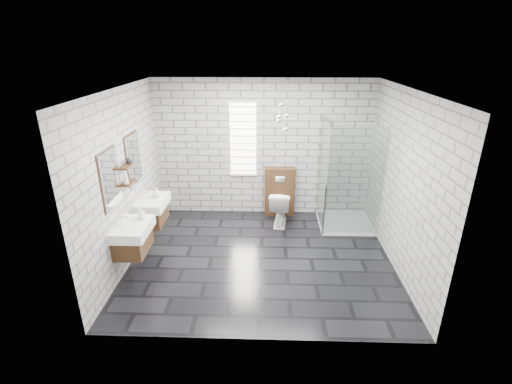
# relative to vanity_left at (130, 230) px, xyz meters

# --- Properties ---
(floor) EXTENTS (4.20, 3.60, 0.02)m
(floor) POSITION_rel_vanity_left_xyz_m (1.91, 0.51, -0.77)
(floor) COLOR black
(floor) RESTS_ON ground
(ceiling) EXTENTS (4.20, 3.60, 0.02)m
(ceiling) POSITION_rel_vanity_left_xyz_m (1.91, 0.51, 1.95)
(ceiling) COLOR white
(ceiling) RESTS_ON wall_back
(wall_back) EXTENTS (4.20, 0.02, 2.70)m
(wall_back) POSITION_rel_vanity_left_xyz_m (1.91, 2.32, 0.59)
(wall_back) COLOR #A0A09A
(wall_back) RESTS_ON floor
(wall_front) EXTENTS (4.20, 0.02, 2.70)m
(wall_front) POSITION_rel_vanity_left_xyz_m (1.91, -1.30, 0.59)
(wall_front) COLOR #A0A09A
(wall_front) RESTS_ON floor
(wall_left) EXTENTS (0.02, 3.60, 2.70)m
(wall_left) POSITION_rel_vanity_left_xyz_m (-0.20, 0.51, 0.59)
(wall_left) COLOR #A0A09A
(wall_left) RESTS_ON floor
(wall_right) EXTENTS (0.02, 3.60, 2.70)m
(wall_right) POSITION_rel_vanity_left_xyz_m (4.02, 0.51, 0.59)
(wall_right) COLOR #A0A09A
(wall_right) RESTS_ON floor
(vanity_left) EXTENTS (0.47, 0.70, 1.57)m
(vanity_left) POSITION_rel_vanity_left_xyz_m (0.00, 0.00, 0.00)
(vanity_left) COLOR #412814
(vanity_left) RESTS_ON wall_left
(vanity_right) EXTENTS (0.47, 0.70, 1.57)m
(vanity_right) POSITION_rel_vanity_left_xyz_m (0.00, 0.95, 0.00)
(vanity_right) COLOR #412814
(vanity_right) RESTS_ON wall_left
(shelf_lower) EXTENTS (0.14, 0.30, 0.03)m
(shelf_lower) POSITION_rel_vanity_left_xyz_m (-0.12, 0.46, 0.56)
(shelf_lower) COLOR #412814
(shelf_lower) RESTS_ON wall_left
(shelf_upper) EXTENTS (0.14, 0.30, 0.03)m
(shelf_upper) POSITION_rel_vanity_left_xyz_m (-0.12, 0.46, 0.82)
(shelf_upper) COLOR #412814
(shelf_upper) RESTS_ON wall_left
(window) EXTENTS (0.56, 0.05, 1.48)m
(window) POSITION_rel_vanity_left_xyz_m (1.51, 2.29, 0.79)
(window) COLOR white
(window) RESTS_ON wall_back
(cistern_panel) EXTENTS (0.60, 0.20, 1.00)m
(cistern_panel) POSITION_rel_vanity_left_xyz_m (2.24, 2.21, -0.26)
(cistern_panel) COLOR #412814
(cistern_panel) RESTS_ON floor
(flush_plate) EXTENTS (0.18, 0.01, 0.12)m
(flush_plate) POSITION_rel_vanity_left_xyz_m (2.24, 2.11, 0.04)
(flush_plate) COLOR silver
(flush_plate) RESTS_ON cistern_panel
(shower_enclosure) EXTENTS (1.00, 1.00, 2.03)m
(shower_enclosure) POSITION_rel_vanity_left_xyz_m (3.41, 1.70, -0.25)
(shower_enclosure) COLOR white
(shower_enclosure) RESTS_ON floor
(pendant_cluster) EXTENTS (0.23, 0.20, 0.89)m
(pendant_cluster) POSITION_rel_vanity_left_xyz_m (2.24, 1.88, 1.31)
(pendant_cluster) COLOR silver
(pendant_cluster) RESTS_ON ceiling
(toilet) EXTENTS (0.45, 0.71, 0.69)m
(toilet) POSITION_rel_vanity_left_xyz_m (2.24, 1.79, -0.41)
(toilet) COLOR white
(toilet) RESTS_ON floor
(soap_bottle_a) EXTENTS (0.10, 0.10, 0.19)m
(soap_bottle_a) POSITION_rel_vanity_left_xyz_m (0.13, 0.18, 0.19)
(soap_bottle_a) COLOR #B2B2B2
(soap_bottle_a) RESTS_ON vanity_left
(soap_bottle_b) EXTENTS (0.15, 0.15, 0.17)m
(soap_bottle_b) POSITION_rel_vanity_left_xyz_m (0.11, 1.03, 0.18)
(soap_bottle_b) COLOR #B2B2B2
(soap_bottle_b) RESTS_ON vanity_right
(soap_bottle_c) EXTENTS (0.10, 0.10, 0.19)m
(soap_bottle_c) POSITION_rel_vanity_left_xyz_m (-0.11, 0.37, 0.67)
(soap_bottle_c) COLOR #B2B2B2
(soap_bottle_c) RESTS_ON shelf_lower
(vase) EXTENTS (0.10, 0.10, 0.10)m
(vase) POSITION_rel_vanity_left_xyz_m (-0.11, 0.58, 0.89)
(vase) COLOR #B2B2B2
(vase) RESTS_ON shelf_upper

